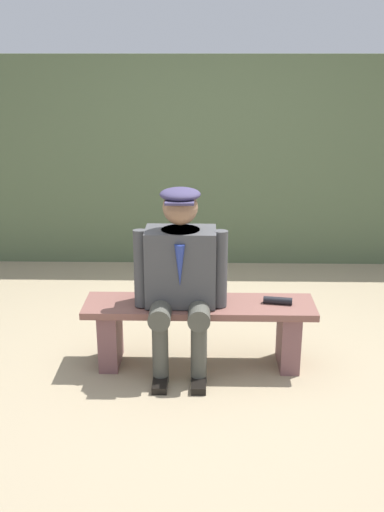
% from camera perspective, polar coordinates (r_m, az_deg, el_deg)
% --- Properties ---
extents(ground_plane, '(30.00, 30.00, 0.00)m').
position_cam_1_polar(ground_plane, '(4.45, 0.68, -10.13)').
color(ground_plane, tan).
extents(bench, '(1.62, 0.39, 0.48)m').
position_cam_1_polar(bench, '(4.31, 0.69, -6.39)').
color(bench, brown).
rests_on(bench, ground).
extents(seated_man, '(0.65, 0.58, 1.30)m').
position_cam_1_polar(seated_man, '(4.10, -1.10, -1.48)').
color(seated_man, '#424245').
rests_on(seated_man, ground).
extents(rolled_magazine, '(0.21, 0.08, 0.05)m').
position_cam_1_polar(rolled_magazine, '(4.26, 8.12, -4.20)').
color(rolled_magazine, black).
rests_on(rolled_magazine, bench).
extents(stadium_wall, '(12.00, 0.24, 2.13)m').
position_cam_1_polar(stadium_wall, '(6.29, 0.93, 8.89)').
color(stadium_wall, '#4E5E41').
rests_on(stadium_wall, ground).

